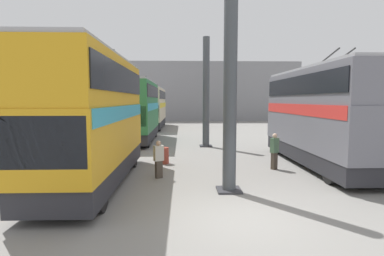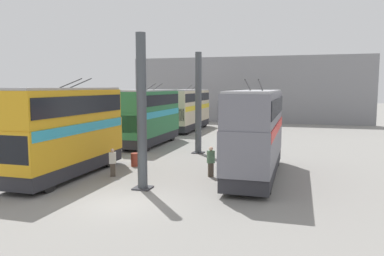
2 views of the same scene
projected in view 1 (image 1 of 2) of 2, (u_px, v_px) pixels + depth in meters
name	position (u px, v px, depth m)	size (l,w,h in m)	color
ground_plane	(243.00, 218.00, 8.91)	(240.00, 240.00, 0.00)	gray
depot_back_wall	(193.00, 91.00, 49.50)	(0.50, 36.00, 9.88)	gray
support_column_near	(230.00, 88.00, 11.17)	(0.92, 0.92, 8.13)	#42474C
support_column_far	(206.00, 94.00, 22.31)	(0.92, 0.92, 8.13)	#42474C
bus_left_near	(319.00, 111.00, 15.73)	(10.15, 2.54, 5.79)	black
bus_right_near	(94.00, 111.00, 12.31)	(9.38, 2.54, 5.95)	black
bus_right_mid	(139.00, 107.00, 25.13)	(9.37, 2.54, 5.72)	black
bus_right_far	(153.00, 105.00, 37.54)	(11.23, 2.54, 5.66)	black
person_by_right_row	(159.00, 158.00, 13.39)	(0.41, 0.48, 1.69)	#473D33
person_by_left_row	(274.00, 150.00, 15.09)	(0.44, 0.48, 1.83)	#473D33
oil_drum	(164.00, 156.00, 16.48)	(0.58, 0.58, 0.89)	#933828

